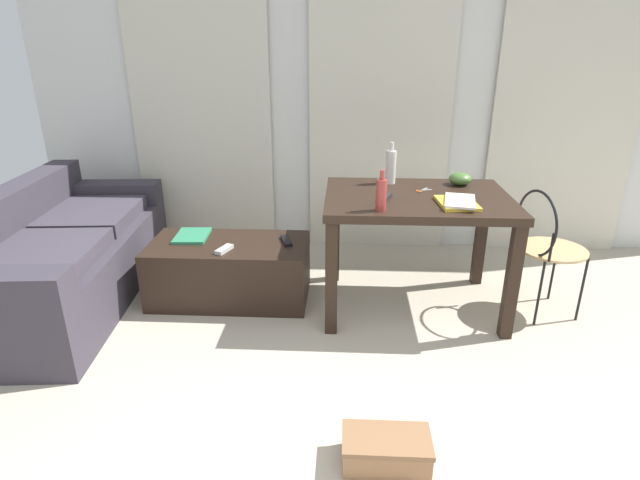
{
  "coord_description": "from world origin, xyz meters",
  "views": [
    {
      "loc": [
        -0.26,
        -1.12,
        1.63
      ],
      "look_at": [
        -0.43,
        1.96,
        0.42
      ],
      "focal_mm": 28.15,
      "sensor_mm": 36.0,
      "label": 1
    }
  ],
  "objects_px": {
    "shoebox": "(386,450)",
    "tv_remote_primary": "(286,241)",
    "couch": "(59,258)",
    "bowl": "(460,179)",
    "coffee_table": "(230,270)",
    "tv_remote_on_table": "(385,197)",
    "tv_remote_secondary": "(224,249)",
    "bottle_near": "(381,194)",
    "book_stack": "(458,202)",
    "craft_table": "(417,213)",
    "bottle_far": "(391,166)",
    "scissors": "(422,190)",
    "wire_chair": "(544,240)",
    "magazine": "(192,236)"
  },
  "relations": [
    {
      "from": "bowl",
      "to": "shoebox",
      "type": "bearing_deg",
      "value": -109.01
    },
    {
      "from": "tv_remote_on_table",
      "to": "tv_remote_primary",
      "type": "height_order",
      "value": "tv_remote_on_table"
    },
    {
      "from": "tv_remote_on_table",
      "to": "scissors",
      "type": "bearing_deg",
      "value": 61.56
    },
    {
      "from": "bottle_near",
      "to": "book_stack",
      "type": "distance_m",
      "value": 0.48
    },
    {
      "from": "scissors",
      "to": "magazine",
      "type": "xyz_separation_m",
      "value": [
        -1.52,
        0.03,
        -0.35
      ]
    },
    {
      "from": "bottle_far",
      "to": "bottle_near",
      "type": "bearing_deg",
      "value": -99.41
    },
    {
      "from": "scissors",
      "to": "coffee_table",
      "type": "bearing_deg",
      "value": -177.24
    },
    {
      "from": "craft_table",
      "to": "book_stack",
      "type": "xyz_separation_m",
      "value": [
        0.21,
        -0.18,
        0.13
      ]
    },
    {
      "from": "coffee_table",
      "to": "craft_table",
      "type": "height_order",
      "value": "craft_table"
    },
    {
      "from": "bottle_near",
      "to": "magazine",
      "type": "height_order",
      "value": "bottle_near"
    },
    {
      "from": "coffee_table",
      "to": "tv_remote_secondary",
      "type": "bearing_deg",
      "value": -86.87
    },
    {
      "from": "bottle_far",
      "to": "couch",
      "type": "bearing_deg",
      "value": -171.87
    },
    {
      "from": "scissors",
      "to": "tv_remote_secondary",
      "type": "height_order",
      "value": "scissors"
    },
    {
      "from": "wire_chair",
      "to": "shoebox",
      "type": "relative_size",
      "value": 2.25
    },
    {
      "from": "couch",
      "to": "shoebox",
      "type": "height_order",
      "value": "couch"
    },
    {
      "from": "wire_chair",
      "to": "bowl",
      "type": "relative_size",
      "value": 5.64
    },
    {
      "from": "craft_table",
      "to": "bottle_near",
      "type": "relative_size",
      "value": 4.92
    },
    {
      "from": "couch",
      "to": "bottle_far",
      "type": "distance_m",
      "value": 2.28
    },
    {
      "from": "tv_remote_secondary",
      "to": "tv_remote_primary",
      "type": "bearing_deg",
      "value": 47.0
    },
    {
      "from": "tv_remote_primary",
      "to": "craft_table",
      "type": "bearing_deg",
      "value": -21.56
    },
    {
      "from": "scissors",
      "to": "tv_remote_primary",
      "type": "xyz_separation_m",
      "value": [
        -0.87,
        -0.02,
        -0.35
      ]
    },
    {
      "from": "couch",
      "to": "craft_table",
      "type": "relative_size",
      "value": 1.73
    },
    {
      "from": "bowl",
      "to": "book_stack",
      "type": "distance_m",
      "value": 0.46
    },
    {
      "from": "craft_table",
      "to": "tv_remote_on_table",
      "type": "relative_size",
      "value": 7.94
    },
    {
      "from": "shoebox",
      "to": "tv_remote_primary",
      "type": "bearing_deg",
      "value": 111.48
    },
    {
      "from": "craft_table",
      "to": "magazine",
      "type": "relative_size",
      "value": 4.01
    },
    {
      "from": "couch",
      "to": "bowl",
      "type": "height_order",
      "value": "bowl"
    },
    {
      "from": "coffee_table",
      "to": "bottle_near",
      "type": "height_order",
      "value": "bottle_near"
    },
    {
      "from": "scissors",
      "to": "wire_chair",
      "type": "bearing_deg",
      "value": -12.4
    },
    {
      "from": "tv_remote_on_table",
      "to": "shoebox",
      "type": "relative_size",
      "value": 0.39
    },
    {
      "from": "wire_chair",
      "to": "scissors",
      "type": "height_order",
      "value": "wire_chair"
    },
    {
      "from": "wire_chair",
      "to": "bottle_near",
      "type": "relative_size",
      "value": 3.57
    },
    {
      "from": "scissors",
      "to": "book_stack",
      "type": "bearing_deg",
      "value": -59.76
    },
    {
      "from": "coffee_table",
      "to": "shoebox",
      "type": "xyz_separation_m",
      "value": [
        0.96,
        -1.42,
        -0.13
      ]
    },
    {
      "from": "coffee_table",
      "to": "tv_remote_primary",
      "type": "bearing_deg",
      "value": 5.88
    },
    {
      "from": "magazine",
      "to": "scissors",
      "type": "bearing_deg",
      "value": -4.1
    },
    {
      "from": "tv_remote_primary",
      "to": "magazine",
      "type": "height_order",
      "value": "magazine"
    },
    {
      "from": "couch",
      "to": "bottle_near",
      "type": "relative_size",
      "value": 8.52
    },
    {
      "from": "craft_table",
      "to": "wire_chair",
      "type": "xyz_separation_m",
      "value": [
        0.78,
        -0.06,
        -0.14
      ]
    },
    {
      "from": "couch",
      "to": "wire_chair",
      "type": "xyz_separation_m",
      "value": [
        3.12,
        -0.02,
        0.2
      ]
    },
    {
      "from": "tv_remote_on_table",
      "to": "tv_remote_secondary",
      "type": "relative_size",
      "value": 1.0
    },
    {
      "from": "magazine",
      "to": "bowl",
      "type": "bearing_deg",
      "value": 1.16
    },
    {
      "from": "bottle_near",
      "to": "wire_chair",
      "type": "bearing_deg",
      "value": 13.81
    },
    {
      "from": "coffee_table",
      "to": "tv_remote_secondary",
      "type": "height_order",
      "value": "tv_remote_secondary"
    },
    {
      "from": "book_stack",
      "to": "tv_remote_on_table",
      "type": "distance_m",
      "value": 0.42
    },
    {
      "from": "coffee_table",
      "to": "tv_remote_secondary",
      "type": "relative_size",
      "value": 7.31
    },
    {
      "from": "bottle_near",
      "to": "shoebox",
      "type": "bearing_deg",
      "value": -90.54
    },
    {
      "from": "couch",
      "to": "craft_table",
      "type": "bearing_deg",
      "value": 0.87
    },
    {
      "from": "book_stack",
      "to": "tv_remote_secondary",
      "type": "bearing_deg",
      "value": 176.49
    },
    {
      "from": "book_stack",
      "to": "bottle_near",
      "type": "bearing_deg",
      "value": -164.11
    }
  ]
}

